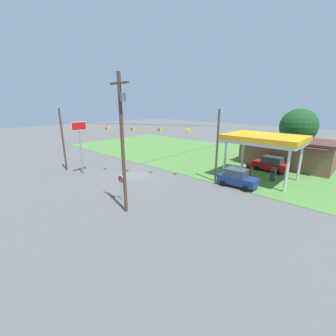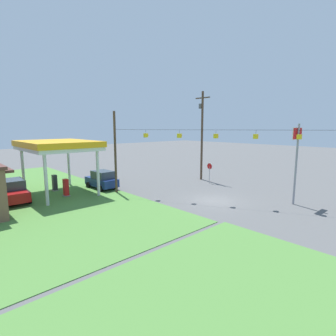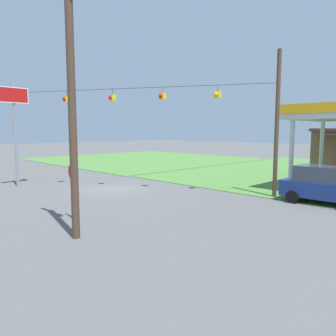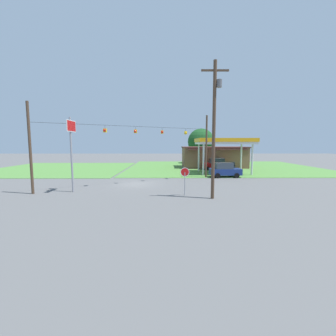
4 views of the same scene
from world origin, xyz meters
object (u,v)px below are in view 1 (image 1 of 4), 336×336
at_px(gas_station_canopy, 264,139).
at_px(gas_station_store, 287,152).
at_px(car_at_pumps_front, 237,178).
at_px(stop_sign_overhead, 80,137).
at_px(stop_sign_roadside, 121,182).
at_px(tree_behind_station, 298,127).
at_px(car_at_pumps_rear, 271,164).
at_px(fuel_pump_near, 248,170).
at_px(fuel_pump_far, 273,175).
at_px(utility_pole_main, 123,139).

relative_size(gas_station_canopy, gas_station_store, 0.69).
distance_m(car_at_pumps_front, stop_sign_overhead, 19.74).
height_order(gas_station_canopy, car_at_pumps_front, gas_station_canopy).
relative_size(stop_sign_roadside, tree_behind_station, 0.31).
bearing_deg(tree_behind_station, gas_station_canopy, -87.30).
bearing_deg(car_at_pumps_rear, car_at_pumps_front, 88.50).
distance_m(gas_station_canopy, fuel_pump_near, 4.32).
relative_size(gas_station_canopy, fuel_pump_near, 4.87).
bearing_deg(car_at_pumps_rear, stop_sign_overhead, 48.38).
height_order(fuel_pump_far, stop_sign_overhead, stop_sign_overhead).
distance_m(stop_sign_overhead, utility_pole_main, 13.14).
bearing_deg(stop_sign_roadside, fuel_pump_near, -110.74).
height_order(fuel_pump_near, stop_sign_roadside, stop_sign_roadside).
bearing_deg(fuel_pump_near, gas_station_store, 78.51).
bearing_deg(car_at_pumps_front, tree_behind_station, 87.46).
distance_m(fuel_pump_far, stop_sign_overhead, 24.01).
bearing_deg(car_at_pumps_rear, gas_station_store, -94.47).
distance_m(car_at_pumps_rear, tree_behind_station, 14.24).
bearing_deg(stop_sign_overhead, utility_pole_main, -11.68).
height_order(gas_station_canopy, stop_sign_roadside, gas_station_canopy).
bearing_deg(fuel_pump_far, fuel_pump_near, 180.00).
bearing_deg(tree_behind_station, car_at_pumps_front, -90.12).
distance_m(gas_station_canopy, utility_pole_main, 17.15).
distance_m(car_at_pumps_front, stop_sign_roadside, 12.69).
bearing_deg(gas_station_store, stop_sign_roadside, -107.44).
bearing_deg(stop_sign_overhead, fuel_pump_far, 35.40).
relative_size(gas_station_canopy, stop_sign_roadside, 3.39).
distance_m(fuel_pump_near, tree_behind_station, 18.41).
bearing_deg(fuel_pump_near, utility_pole_main, -102.00).
bearing_deg(stop_sign_roadside, utility_pole_main, 153.41).
height_order(fuel_pump_near, utility_pole_main, utility_pole_main).
relative_size(fuel_pump_near, car_at_pumps_front, 0.41).
relative_size(gas_station_store, utility_pole_main, 1.09).
xyz_separation_m(gas_station_store, utility_pole_main, (-5.28, -25.20, 4.19)).
bearing_deg(stop_sign_roadside, stop_sign_overhead, -8.14).
relative_size(fuel_pump_near, stop_sign_roadside, 0.70).
relative_size(car_at_pumps_rear, stop_sign_roadside, 1.81).
bearing_deg(fuel_pump_near, gas_station_canopy, 0.06).
relative_size(gas_station_canopy, car_at_pumps_front, 1.99).
bearing_deg(stop_sign_overhead, gas_station_store, 51.29).
relative_size(utility_pole_main, tree_behind_station, 1.37).
relative_size(fuel_pump_far, stop_sign_overhead, 0.25).
xyz_separation_m(car_at_pumps_front, car_at_pumps_rear, (0.62, 8.53, 0.03)).
bearing_deg(tree_behind_station, gas_station_store, -82.83).
height_order(gas_station_store, utility_pole_main, utility_pole_main).
distance_m(gas_station_canopy, gas_station_store, 9.30).
bearing_deg(gas_station_canopy, stop_sign_overhead, -142.38).
relative_size(stop_sign_overhead, utility_pole_main, 0.63).
relative_size(gas_station_store, fuel_pump_near, 7.04).
bearing_deg(stop_sign_overhead, car_at_pumps_rear, 45.74).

